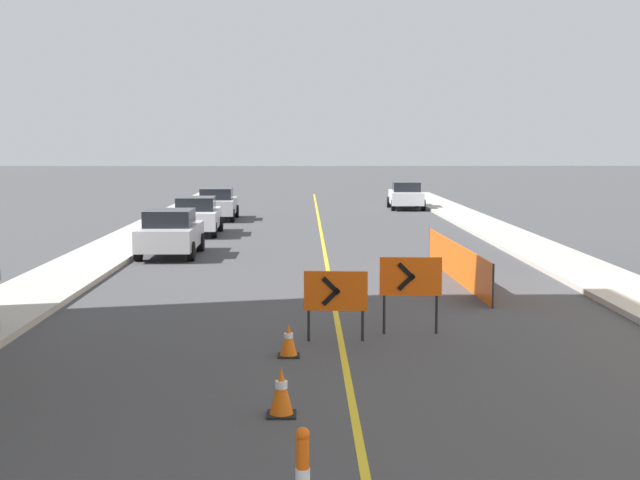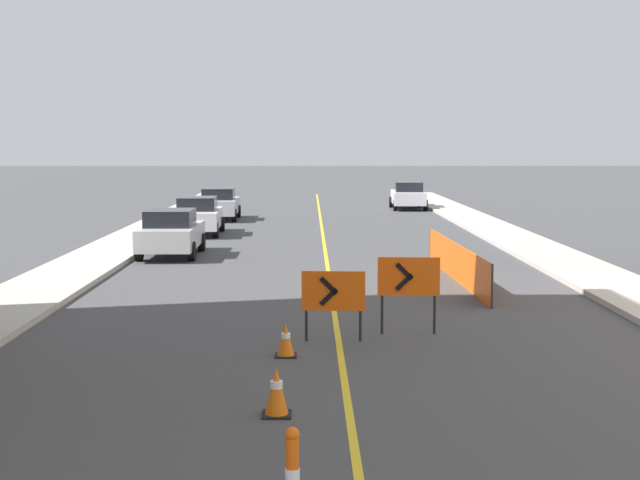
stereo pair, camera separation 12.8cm
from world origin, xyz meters
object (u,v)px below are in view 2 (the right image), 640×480
(traffic_cone_third, at_px, (277,392))
(parked_car_opposite_side, at_px, (408,195))
(parked_car_curb_mid, at_px, (198,216))
(parked_car_curb_far, at_px, (219,204))
(parked_car_curb_near, at_px, (171,233))
(traffic_cone_fourth, at_px, (286,340))
(arrow_barricade_primary, at_px, (333,293))
(arrow_barricade_secondary, at_px, (409,279))

(traffic_cone_third, relative_size, parked_car_opposite_side, 0.16)
(traffic_cone_third, xyz_separation_m, parked_car_opposite_side, (6.20, 39.39, 0.46))
(parked_car_curb_mid, height_order, parked_car_curb_far, same)
(traffic_cone_third, bearing_deg, parked_car_curb_near, 103.29)
(traffic_cone_fourth, distance_m, parked_car_curb_far, 29.10)
(arrow_barricade_primary, xyz_separation_m, parked_car_curb_mid, (-5.11, 20.24, -0.14))
(parked_car_curb_near, relative_size, parked_car_curb_far, 0.99)
(arrow_barricade_primary, bearing_deg, parked_car_curb_near, 115.77)
(arrow_barricade_secondary, xyz_separation_m, parked_car_opposite_side, (3.76, 34.03, -0.30))
(parked_car_curb_near, bearing_deg, traffic_cone_third, -77.02)
(arrow_barricade_secondary, distance_m, parked_car_curb_mid, 20.69)
(traffic_cone_fourth, xyz_separation_m, parked_car_curb_far, (-4.09, 28.81, 0.51))
(parked_car_curb_near, height_order, parked_car_curb_mid, same)
(arrow_barricade_secondary, relative_size, parked_car_curb_mid, 0.35)
(traffic_cone_third, distance_m, arrow_barricade_primary, 4.85)
(traffic_cone_fourth, bearing_deg, arrow_barricade_primary, 54.57)
(traffic_cone_third, bearing_deg, parked_car_opposite_side, 81.06)
(parked_car_curb_far, bearing_deg, arrow_barricade_primary, -81.01)
(arrow_barricade_secondary, xyz_separation_m, parked_car_curb_mid, (-6.63, 19.60, -0.30))
(parked_car_curb_near, xyz_separation_m, parked_car_opposite_side, (10.41, 21.55, 0.00))
(traffic_cone_fourth, bearing_deg, arrow_barricade_secondary, 38.07)
(parked_car_opposite_side, bearing_deg, arrow_barricade_secondary, -93.92)
(arrow_barricade_secondary, bearing_deg, parked_car_curb_near, 121.16)
(traffic_cone_fourth, bearing_deg, parked_car_opposite_side, 80.27)
(parked_car_curb_mid, bearing_deg, parked_car_curb_near, -92.37)
(traffic_cone_fourth, bearing_deg, parked_car_curb_mid, 101.14)
(traffic_cone_third, xyz_separation_m, parked_car_curb_near, (-4.22, 17.84, 0.46))
(traffic_cone_fourth, relative_size, parked_car_curb_far, 0.14)
(arrow_barricade_primary, bearing_deg, parked_car_curb_far, 104.62)
(arrow_barricade_primary, xyz_separation_m, parked_car_curb_near, (-5.14, 13.12, -0.14))
(traffic_cone_third, height_order, arrow_barricade_secondary, arrow_barricade_secondary)
(parked_car_curb_far, bearing_deg, traffic_cone_fourth, -83.15)
(arrow_barricade_secondary, bearing_deg, traffic_cone_fourth, -138.85)
(arrow_barricade_primary, xyz_separation_m, parked_car_opposite_side, (5.27, 34.67, -0.14))
(parked_car_curb_near, height_order, parked_car_curb_far, same)
(traffic_cone_third, xyz_separation_m, parked_car_curb_far, (-4.06, 32.29, 0.46))
(parked_car_curb_mid, bearing_deg, arrow_barricade_secondary, -73.48)
(arrow_barricade_primary, height_order, parked_car_curb_near, parked_car_curb_near)
(traffic_cone_third, relative_size, parked_car_curb_mid, 0.16)
(traffic_cone_fourth, height_order, parked_car_opposite_side, parked_car_opposite_side)
(traffic_cone_third, bearing_deg, parked_car_curb_far, 97.16)
(parked_car_curb_mid, height_order, parked_car_opposite_side, same)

